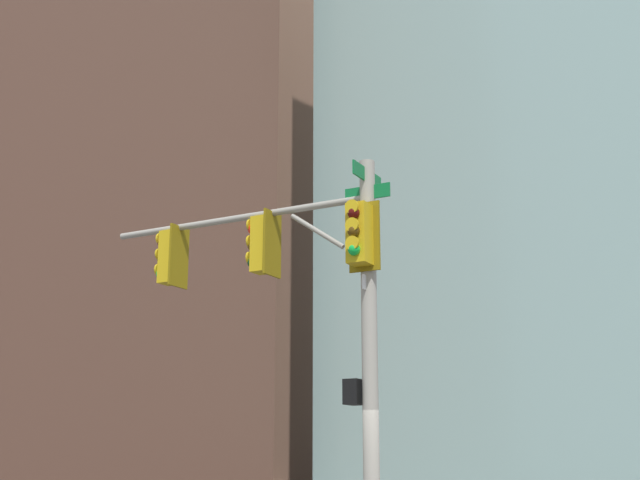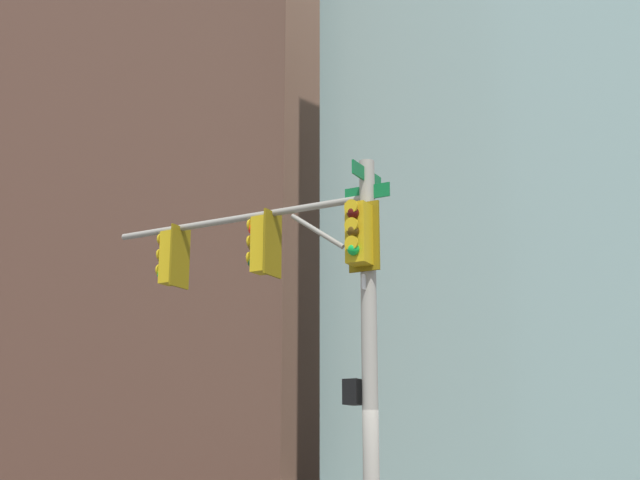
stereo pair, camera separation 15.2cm
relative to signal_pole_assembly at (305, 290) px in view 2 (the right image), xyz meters
The scene contains 4 objects.
signal_pole_assembly is the anchor object (origin of this frame).
building_brick_midblock 41.74m from the signal_pole_assembly, 112.83° to the right, with size 21.68×15.66×43.29m, color brown.
building_glass_tower 50.46m from the signal_pole_assembly, 161.07° to the right, with size 27.10×24.64×57.19m, color #9EC6C1.
building_brick_farside 64.75m from the signal_pole_assembly, 127.53° to the right, with size 21.28×17.72×49.99m, color #845B47.
Camera 2 is at (10.38, 8.20, 1.77)m, focal length 47.35 mm.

